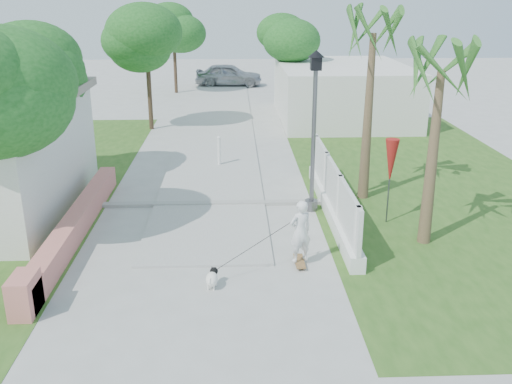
{
  "coord_description": "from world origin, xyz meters",
  "views": [
    {
      "loc": [
        0.73,
        -9.56,
        5.83
      ],
      "look_at": [
        1.27,
        3.97,
        1.1
      ],
      "focal_mm": 40.0,
      "sensor_mm": 36.0,
      "label": 1
    }
  ],
  "objects_px": {
    "bollard": "(219,150)",
    "dog": "(212,278)",
    "street_lamp": "(314,126)",
    "parked_car": "(229,75)",
    "skateboarder": "(262,243)",
    "patio_umbrella": "(391,162)"
  },
  "relations": [
    {
      "from": "bollard",
      "to": "street_lamp",
      "type": "bearing_deg",
      "value": -59.04
    },
    {
      "from": "bollard",
      "to": "dog",
      "type": "distance_m",
      "value": 8.91
    },
    {
      "from": "patio_umbrella",
      "to": "skateboarder",
      "type": "relative_size",
      "value": 1.02
    },
    {
      "from": "street_lamp",
      "to": "dog",
      "type": "distance_m",
      "value": 5.6
    },
    {
      "from": "skateboarder",
      "to": "bollard",
      "type": "bearing_deg",
      "value": -105.43
    },
    {
      "from": "dog",
      "to": "parked_car",
      "type": "xyz_separation_m",
      "value": [
        0.2,
        27.48,
        0.53
      ]
    },
    {
      "from": "street_lamp",
      "to": "dog",
      "type": "relative_size",
      "value": 7.77
    },
    {
      "from": "skateboarder",
      "to": "dog",
      "type": "height_order",
      "value": "skateboarder"
    },
    {
      "from": "dog",
      "to": "parked_car",
      "type": "height_order",
      "value": "parked_car"
    },
    {
      "from": "bollard",
      "to": "parked_car",
      "type": "xyz_separation_m",
      "value": [
        0.24,
        18.58,
        0.16
      ]
    },
    {
      "from": "street_lamp",
      "to": "bollard",
      "type": "relative_size",
      "value": 4.07
    },
    {
      "from": "skateboarder",
      "to": "dog",
      "type": "distance_m",
      "value": 1.35
    },
    {
      "from": "patio_umbrella",
      "to": "parked_car",
      "type": "relative_size",
      "value": 0.53
    },
    {
      "from": "street_lamp",
      "to": "dog",
      "type": "xyz_separation_m",
      "value": [
        -2.66,
        -4.4,
        -2.21
      ]
    },
    {
      "from": "bollard",
      "to": "parked_car",
      "type": "distance_m",
      "value": 18.58
    },
    {
      "from": "bollard",
      "to": "skateboarder",
      "type": "bearing_deg",
      "value": -82.27
    },
    {
      "from": "street_lamp",
      "to": "parked_car",
      "type": "bearing_deg",
      "value": 96.09
    },
    {
      "from": "bollard",
      "to": "parked_car",
      "type": "height_order",
      "value": "parked_car"
    },
    {
      "from": "street_lamp",
      "to": "bollard",
      "type": "distance_m",
      "value": 5.56
    },
    {
      "from": "dog",
      "to": "parked_car",
      "type": "bearing_deg",
      "value": 100.18
    },
    {
      "from": "street_lamp",
      "to": "bollard",
      "type": "bearing_deg",
      "value": 120.96
    },
    {
      "from": "skateboarder",
      "to": "parked_car",
      "type": "xyz_separation_m",
      "value": [
        -0.88,
        26.8,
        0.06
      ]
    }
  ]
}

